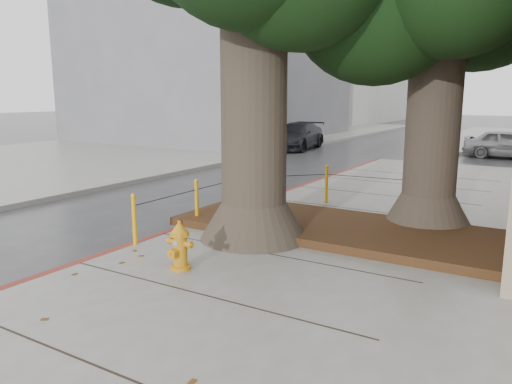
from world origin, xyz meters
TOP-DOWN VIEW (x-y plane):
  - ground at (0.00, 0.00)m, footprint 140.00×140.00m
  - sidewalk_opposite at (-14.00, 10.00)m, footprint 14.00×60.00m
  - curb_red at (-2.00, 2.50)m, footprint 0.14×26.00m
  - planter_bed at (0.90, 3.90)m, footprint 6.40×2.60m
  - building_far_grey at (-15.00, 22.00)m, footprint 12.00×16.00m
  - building_far_white at (-17.00, 45.00)m, footprint 12.00×18.00m
  - bollard_ring at (-0.87, 4.38)m, footprint 3.79×5.39m
  - fire_hydrant at (-0.37, 0.63)m, footprint 0.40×0.35m
  - car_silver at (2.52, 19.80)m, footprint 3.85×1.71m
  - car_dark at (-7.38, 18.39)m, footprint 2.47×4.90m

SIDE VIEW (x-z plane):
  - ground at x=0.00m, z-range 0.00..0.00m
  - sidewalk_opposite at x=-14.00m, z-range 0.00..0.15m
  - curb_red at x=-2.00m, z-range -0.01..0.15m
  - planter_bed at x=0.90m, z-range 0.15..0.31m
  - fire_hydrant at x=-0.37m, z-range 0.14..0.91m
  - car_silver at x=2.52m, z-range 0.00..1.29m
  - bollard_ring at x=-0.87m, z-range 0.19..1.14m
  - car_dark at x=-7.38m, z-range 0.00..1.36m
  - building_far_grey at x=-15.00m, z-range 0.00..12.00m
  - building_far_white at x=-17.00m, z-range 0.00..15.00m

